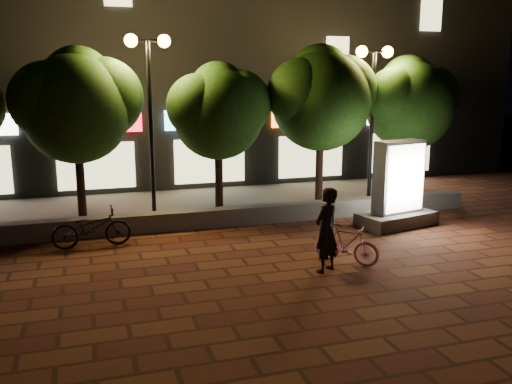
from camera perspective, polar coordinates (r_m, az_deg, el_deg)
name	(u,v)px	position (r m, az deg, el deg)	size (l,w,h in m)	color
ground	(256,274)	(11.75, -0.04, -8.55)	(80.00, 80.00, 0.00)	brown
retaining_wall	(214,218)	(15.37, -4.44, -2.68)	(16.00, 0.45, 0.50)	#63615C
sidewalk	(196,205)	(17.80, -6.22, -1.40)	(16.00, 5.00, 0.08)	#63615C
building_block	(163,55)	(23.75, -9.61, 13.86)	(28.00, 8.12, 11.30)	black
tree_left	(77,102)	(16.00, -18.11, 8.94)	(3.60, 3.00, 4.89)	black
tree_mid	(219,108)	(16.45, -3.86, 8.76)	(3.24, 2.70, 4.50)	black
tree_right	(322,95)	(17.50, 6.88, 10.03)	(3.72, 3.10, 5.07)	black
tree_far_right	(411,100)	(19.03, 15.81, 9.22)	(3.48, 2.90, 4.76)	black
street_lamp_left	(149,80)	(15.82, -11.07, 11.39)	(1.26, 0.36, 5.18)	black
street_lamp_right	(373,84)	(17.99, 12.13, 10.95)	(1.26, 0.36, 4.98)	black
ad_kiosk	(398,192)	(15.78, 14.55, 0.04)	(2.41, 1.58, 2.40)	#63615C
scooter_pink	(346,244)	(12.42, 9.39, -5.39)	(0.42, 1.49, 0.90)	#C3789D
rider	(326,230)	(11.73, 7.34, -3.95)	(0.67, 0.44, 1.84)	black
scooter_parked	(92,228)	(13.99, -16.75, -3.57)	(0.66, 1.89, 0.99)	black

